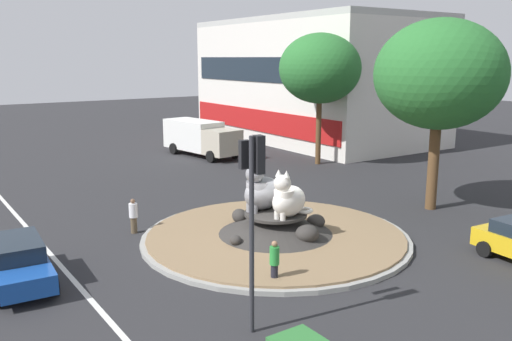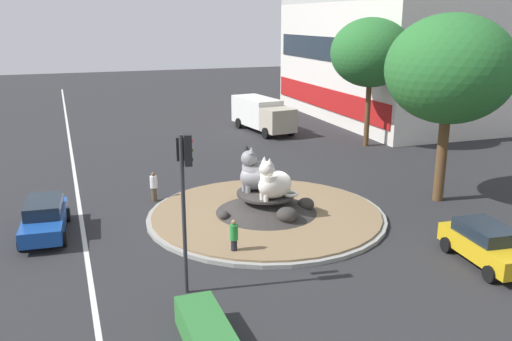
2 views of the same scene
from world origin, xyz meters
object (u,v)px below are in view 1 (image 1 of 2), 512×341
traffic_light_mast (253,191)px  broadleaf_tree_behind_island (320,69)px  shophouse_block (314,80)px  pedestrian_white_shirt (133,215)px  hatchback_near_shophouse (19,261)px  cat_statue_white (288,199)px  third_tree_left (439,75)px  cat_statue_grey (261,191)px  delivery_box_truck (201,137)px  pedestrian_green_shirt (274,262)px

traffic_light_mast → broadleaf_tree_behind_island: 25.44m
shophouse_block → pedestrian_white_shirt: bearing=-54.5°
hatchback_near_shophouse → cat_statue_white: bearing=82.6°
traffic_light_mast → hatchback_near_shophouse: 9.40m
traffic_light_mast → shophouse_block: shophouse_block is taller
cat_statue_white → hatchback_near_shophouse: (-2.12, -10.14, -1.15)m
third_tree_left → cat_statue_grey: bearing=-98.4°
traffic_light_mast → delivery_box_truck: traffic_light_mast is taller
broadleaf_tree_behind_island → delivery_box_truck: size_ratio=1.23×
cat_statue_grey → shophouse_block: size_ratio=0.11×
pedestrian_green_shirt → delivery_box_truck: bearing=-111.9°
pedestrian_white_shirt → cat_statue_white: bearing=-141.7°
cat_statue_white → pedestrian_white_shirt: cat_statue_white is taller
broadleaf_tree_behind_island → hatchback_near_shophouse: size_ratio=1.99×
pedestrian_green_shirt → delivery_box_truck: (-23.46, 10.07, 0.69)m
cat_statue_white → broadleaf_tree_behind_island: broadleaf_tree_behind_island is taller
shophouse_block → broadleaf_tree_behind_island: bearing=-38.0°
broadleaf_tree_behind_island → pedestrian_white_shirt: bearing=-66.8°
pedestrian_white_shirt → hatchback_near_shophouse: (2.97, -5.38, -0.01)m
delivery_box_truck → pedestrian_green_shirt: bearing=-31.3°
pedestrian_white_shirt → traffic_light_mast: bearing=172.1°
cat_statue_grey → cat_statue_white: cat_statue_grey is taller
traffic_light_mast → third_tree_left: (-5.27, 14.82, 2.75)m
traffic_light_mast → delivery_box_truck: (-25.69, 12.47, -2.62)m
pedestrian_green_shirt → hatchback_near_shophouse: 8.86m
shophouse_block → delivery_box_truck: (2.28, -13.72, -4.11)m
cat_statue_grey → shophouse_block: shophouse_block is taller
traffic_light_mast → third_tree_left: third_tree_left is taller
pedestrian_green_shirt → delivery_box_truck: 25.54m
cat_statue_white → shophouse_block: 31.08m
pedestrian_white_shirt → broadleaf_tree_behind_island: bearing=-71.6°
shophouse_block → pedestrian_green_shirt: bearing=-41.8°
third_tree_left → delivery_box_truck: bearing=-173.4°
cat_statue_white → pedestrian_white_shirt: 7.07m
pedestrian_white_shirt → hatchback_near_shophouse: pedestrian_white_shirt is taller
delivery_box_truck → traffic_light_mast: bearing=-33.9°
hatchback_near_shophouse → pedestrian_white_shirt: bearing=123.3°
cat_statue_white → hatchback_near_shophouse: cat_statue_white is taller
cat_statue_grey → broadleaf_tree_behind_island: bearing=-153.1°
traffic_light_mast → pedestrian_green_shirt: traffic_light_mast is taller
broadleaf_tree_behind_island → hatchback_near_shophouse: (10.43, -22.79, -6.14)m
shophouse_block → pedestrian_green_shirt: 35.38m
pedestrian_white_shirt → hatchback_near_shophouse: size_ratio=0.33×
traffic_light_mast → broadleaf_tree_behind_island: size_ratio=0.60×
cat_statue_grey → broadleaf_tree_behind_island: size_ratio=0.27×
cat_statue_grey → pedestrian_green_shirt: 5.35m
third_tree_left → delivery_box_truck: (-20.42, -2.35, -5.37)m
pedestrian_green_shirt → hatchback_near_shophouse: (-5.13, -7.23, -0.02)m
cat_statue_grey → broadleaf_tree_behind_island: 17.72m
pedestrian_white_shirt → cat_statue_grey: bearing=-133.6°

